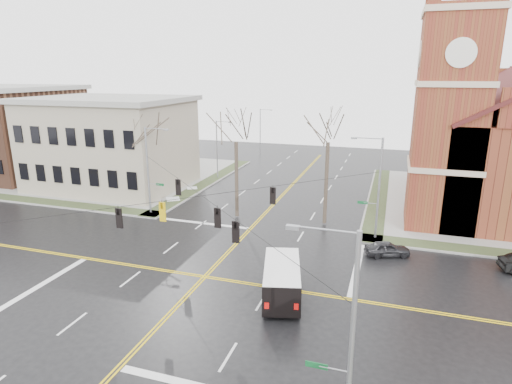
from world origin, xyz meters
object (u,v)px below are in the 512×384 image
(signal_pole_ne, at_px, (377,186))
(streetlight_north_a, at_px, (218,147))
(signal_pole_nw, at_px, (149,168))
(tree_nw_far, at_px, (142,140))
(tree_ne, at_px, (328,137))
(parked_car_a, at_px, (387,249))
(signal_pole_se, at_px, (348,334))
(cargo_van, at_px, (282,277))
(streetlight_north_b, at_px, (261,129))
(tree_nw_near, at_px, (236,137))

(signal_pole_ne, bearing_deg, streetlight_north_a, 143.10)
(streetlight_north_a, bearing_deg, signal_pole_nw, -92.32)
(tree_nw_far, height_order, tree_ne, tree_ne)
(signal_pole_ne, height_order, parked_car_a, signal_pole_ne)
(signal_pole_se, bearing_deg, tree_ne, 100.66)
(cargo_van, xyz_separation_m, tree_nw_far, (-19.32, 14.48, 6.11))
(signal_pole_nw, xyz_separation_m, streetlight_north_b, (0.67, 36.50, -0.48))
(streetlight_north_b, bearing_deg, streetlight_north_a, -90.00)
(signal_pole_ne, xyz_separation_m, streetlight_north_a, (-21.97, 16.50, -0.48))
(streetlight_north_b, bearing_deg, cargo_van, -71.14)
(signal_pole_ne, bearing_deg, streetlight_north_b, 121.05)
(signal_pole_se, distance_m, tree_nw_far, 35.24)
(signal_pole_nw, xyz_separation_m, signal_pole_se, (22.64, -23.00, 0.00))
(streetlight_north_a, distance_m, tree_ne, 22.61)
(parked_car_a, xyz_separation_m, tree_nw_far, (-25.88, 5.60, 6.85))
(signal_pole_nw, height_order, tree_nw_far, tree_nw_far)
(streetlight_north_a, height_order, tree_nw_near, tree_nw_near)
(tree_nw_far, bearing_deg, tree_ne, 0.90)
(signal_pole_ne, xyz_separation_m, tree_nw_near, (-13.73, 1.76, 3.39))
(streetlight_north_b, relative_size, tree_nw_far, 0.78)
(tree_nw_far, relative_size, tree_ne, 0.86)
(parked_car_a, bearing_deg, streetlight_north_b, 10.36)
(signal_pole_ne, bearing_deg, cargo_van, -113.08)
(signal_pole_ne, height_order, streetlight_north_a, signal_pole_ne)
(parked_car_a, height_order, tree_nw_far, tree_nw_far)
(streetlight_north_a, bearing_deg, tree_nw_far, -100.33)
(signal_pole_ne, xyz_separation_m, signal_pole_nw, (-22.64, 0.00, 0.00))
(signal_pole_nw, height_order, tree_nw_near, tree_nw_near)
(signal_pole_nw, distance_m, streetlight_north_b, 36.51)
(signal_pole_nw, distance_m, tree_nw_far, 3.82)
(streetlight_north_b, height_order, tree_nw_near, tree_nw_near)
(streetlight_north_b, xyz_separation_m, tree_nw_near, (8.25, -34.74, 3.88))
(streetlight_north_a, xyz_separation_m, cargo_van, (16.70, -28.88, -3.11))
(streetlight_north_a, distance_m, parked_car_a, 30.91)
(cargo_van, relative_size, tree_ne, 0.54)
(signal_pole_se, xyz_separation_m, parked_car_a, (1.28, 19.51, -4.33))
(parked_car_a, height_order, tree_nw_near, tree_nw_near)
(streetlight_north_a, height_order, cargo_van, streetlight_north_a)
(tree_ne, bearing_deg, streetlight_north_a, 140.66)
(parked_car_a, distance_m, tree_ne, 11.67)
(signal_pole_ne, relative_size, tree_nw_far, 0.87)
(signal_pole_ne, height_order, tree_nw_near, tree_nw_near)
(signal_pole_nw, xyz_separation_m, tree_ne, (17.86, 2.41, 3.70))
(tree_nw_near, bearing_deg, parked_car_a, -19.29)
(signal_pole_se, relative_size, parked_car_a, 2.49)
(tree_nw_near, bearing_deg, signal_pole_ne, -7.31)
(signal_pole_ne, height_order, signal_pole_se, same)
(streetlight_north_a, relative_size, streetlight_north_b, 1.00)
(streetlight_north_b, xyz_separation_m, tree_ne, (17.19, -34.09, 4.18))
(signal_pole_se, xyz_separation_m, tree_ne, (-4.79, 25.41, 3.70))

